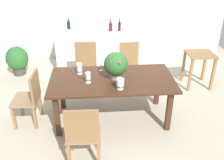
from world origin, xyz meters
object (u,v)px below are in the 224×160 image
object	(u,v)px
crystal_vase_right	(88,77)
kitchen_counter	(92,49)
chair_far_right	(130,65)
wine_bottle_clear	(111,27)
flower_centerpiece	(116,65)
wine_bottle_amber	(69,25)
chair_head_end	(31,96)
crystal_vase_left	(120,83)
side_table	(199,62)
chair_far_left	(86,65)
dining_table	(112,84)
potted_plant_floor	(17,60)
crystal_vase_center_near	(79,68)
wine_bottle_dark	(119,26)
wine_glass	(101,65)
chair_near_left	(83,133)

from	to	relation	value
crystal_vase_right	kitchen_counter	xyz separation A→B (m)	(0.05, 2.22, -0.40)
chair_far_right	wine_bottle_clear	distance (m)	1.15
flower_centerpiece	wine_bottle_amber	size ratio (longest dim) A/B	1.77
chair_head_end	crystal_vase_left	bearing A→B (deg)	79.58
side_table	chair_far_left	bearing A→B (deg)	179.82
chair_head_end	crystal_vase_right	world-z (taller)	crystal_vase_right
chair_far_left	dining_table	bearing A→B (deg)	-63.62
chair_head_end	dining_table	bearing A→B (deg)	92.91
chair_far_right	kitchen_counter	xyz separation A→B (m)	(-0.77, 1.08, -0.06)
potted_plant_floor	wine_bottle_amber	bearing A→B (deg)	16.86
chair_far_left	crystal_vase_center_near	bearing A→B (deg)	-92.46
chair_far_right	crystal_vase_right	world-z (taller)	chair_far_right
wine_bottle_dark	crystal_vase_right	bearing A→B (deg)	-108.55
crystal_vase_center_near	wine_bottle_clear	size ratio (longest dim) A/B	0.71
flower_centerpiece	wine_bottle_amber	bearing A→B (deg)	112.09
flower_centerpiece	wine_bottle_clear	bearing A→B (deg)	88.30
potted_plant_floor	side_table	bearing A→B (deg)	-12.25
chair_head_end	flower_centerpiece	bearing A→B (deg)	93.50
potted_plant_floor	wine_bottle_clear	bearing A→B (deg)	3.24
flower_centerpiece	wine_bottle_dark	size ratio (longest dim) A/B	1.56
dining_table	wine_glass	world-z (taller)	wine_glass
kitchen_counter	wine_bottle_clear	world-z (taller)	wine_bottle_clear
wine_bottle_clear	side_table	xyz separation A→B (m)	(1.77, -0.97, -0.51)
crystal_vase_right	side_table	xyz separation A→B (m)	(2.27, 1.13, -0.33)
crystal_vase_left	crystal_vase_center_near	world-z (taller)	crystal_vase_center_near
wine_bottle_clear	wine_bottle_amber	size ratio (longest dim) A/B	1.08
potted_plant_floor	crystal_vase_left	bearing A→B (deg)	-46.12
chair_near_left	crystal_vase_left	xyz separation A→B (m)	(0.55, 0.69, 0.35)
crystal_vase_center_near	wine_bottle_clear	bearing A→B (deg)	69.97
chair_far_left	potted_plant_floor	size ratio (longest dim) A/B	1.51
kitchen_counter	flower_centerpiece	bearing A→B (deg)	-79.46
crystal_vase_right	wine_bottle_dark	xyz separation A→B (m)	(0.71, 2.10, 0.18)
chair_near_left	wine_glass	distance (m)	1.43
crystal_vase_left	wine_bottle_amber	bearing A→B (deg)	109.97
side_table	flower_centerpiece	bearing A→B (deg)	-150.93
flower_centerpiece	wine_bottle_amber	world-z (taller)	flower_centerpiece
dining_table	kitchen_counter	xyz separation A→B (m)	(-0.33, 2.11, -0.19)
crystal_vase_center_near	wine_bottle_clear	xyz separation A→B (m)	(0.65, 1.78, 0.17)
chair_far_left	side_table	bearing A→B (deg)	2.90
chair_far_right	kitchen_counter	size ratio (longest dim) A/B	0.60
potted_plant_floor	flower_centerpiece	bearing A→B (deg)	-41.63
crystal_vase_left	crystal_vase_right	bearing A→B (deg)	153.98
wine_bottle_dark	side_table	distance (m)	1.91
flower_centerpiece	chair_far_right	bearing A→B (deg)	69.61
wine_bottle_clear	potted_plant_floor	distance (m)	2.27
chair_far_right	wine_bottle_dark	xyz separation A→B (m)	(-0.12, 0.97, 0.52)
crystal_vase_left	wine_bottle_clear	distance (m)	2.35
flower_centerpiece	crystal_vase_center_near	bearing A→B (deg)	160.66
wine_bottle_clear	side_table	distance (m)	2.08
wine_glass	chair_far_right	bearing A→B (deg)	49.13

